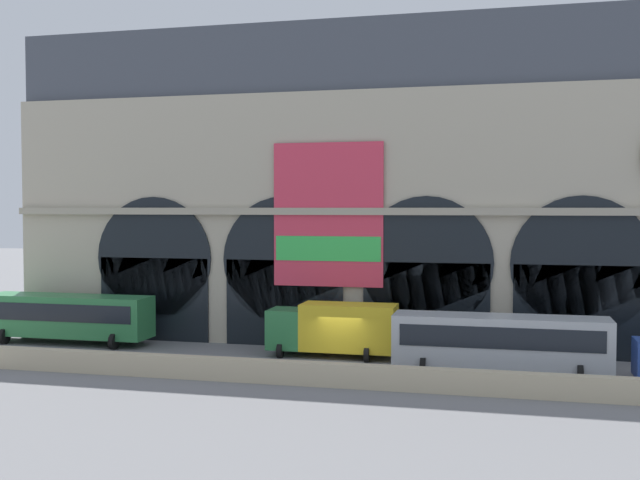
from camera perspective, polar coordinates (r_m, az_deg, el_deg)
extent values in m
plane|color=slate|center=(42.29, 1.20, -9.43)|extent=(200.00, 200.00, 0.00)
cube|color=#BCAD8C|center=(37.58, -0.40, -10.05)|extent=(90.00, 0.70, 1.14)
cube|color=#B2A891|center=(48.87, 3.14, 1.56)|extent=(46.07, 5.26, 15.89)
cube|color=#424751|center=(50.05, 3.23, 13.32)|extent=(46.07, 4.66, 4.51)
cube|color=black|center=(50.86, -12.38, -4.37)|extent=(7.57, 0.20, 5.42)
cylinder|color=black|center=(50.61, -12.41, -1.32)|extent=(7.97, 0.20, 7.97)
cube|color=black|center=(47.66, -2.73, -4.77)|extent=(7.57, 0.20, 5.42)
cylinder|color=black|center=(47.40, -2.74, -1.52)|extent=(7.97, 0.20, 7.97)
cube|color=black|center=(45.98, 7.97, -5.06)|extent=(7.57, 0.20, 5.42)
cylinder|color=black|center=(45.70, 7.99, -1.69)|extent=(7.97, 0.20, 7.97)
cube|color=black|center=(45.97, 19.07, -5.18)|extent=(7.57, 0.20, 5.42)
cylinder|color=black|center=(45.70, 19.12, -1.81)|extent=(7.97, 0.20, 7.97)
cube|color=#D8334C|center=(46.44, 0.60, 1.92)|extent=(6.89, 0.12, 8.85)
cube|color=green|center=(46.43, 0.58, -0.66)|extent=(6.61, 0.04, 1.53)
cube|color=#A49A85|center=(46.13, 2.51, 2.17)|extent=(46.07, 0.50, 0.44)
cube|color=#2D7A42|center=(51.19, -18.47, -5.42)|extent=(11.00, 2.50, 2.60)
cube|color=black|center=(50.09, -19.25, -5.20)|extent=(10.12, 0.04, 1.10)
cylinder|color=black|center=(52.61, -22.68, -6.71)|extent=(0.28, 1.00, 1.00)
cylinder|color=black|center=(54.42, -21.27, -6.38)|extent=(0.28, 1.00, 1.00)
cylinder|color=black|center=(48.50, -15.27, -7.37)|extent=(0.28, 1.00, 1.00)
cylinder|color=black|center=(50.45, -14.03, -6.98)|extent=(0.28, 1.00, 1.00)
cube|color=#2D7A42|center=(45.06, -2.52, -6.66)|extent=(2.00, 2.30, 2.30)
cube|color=gold|center=(44.14, 2.19, -6.59)|extent=(5.50, 2.30, 2.70)
cylinder|color=black|center=(44.31, -3.02, -8.33)|extent=(0.28, 0.84, 0.84)
cylinder|color=black|center=(46.26, -2.28, -7.86)|extent=(0.28, 0.84, 0.84)
cylinder|color=black|center=(43.15, 3.55, -8.62)|extent=(0.28, 0.84, 0.84)
cylinder|color=black|center=(45.15, 4.02, -8.13)|extent=(0.28, 0.84, 0.84)
cube|color=#ADB2B7|center=(40.62, 13.41, -7.41)|extent=(11.00, 2.50, 2.60)
cube|color=black|center=(39.31, 13.41, -7.22)|extent=(10.12, 0.04, 1.10)
cylinder|color=black|center=(39.95, 7.78, -9.43)|extent=(0.28, 1.00, 1.00)
cylinder|color=black|center=(42.15, 8.09, -8.80)|extent=(0.28, 1.00, 1.00)
cylinder|color=black|center=(39.94, 18.99, -9.54)|extent=(0.28, 1.00, 1.00)
cylinder|color=black|center=(42.13, 18.70, -8.91)|extent=(0.28, 1.00, 1.00)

